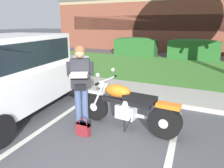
{
  "coord_description": "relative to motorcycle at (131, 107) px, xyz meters",
  "views": [
    {
      "loc": [
        1.64,
        -2.79,
        2.12
      ],
      "look_at": [
        -0.4,
        1.29,
        0.85
      ],
      "focal_mm": 35.05,
      "sensor_mm": 36.0,
      "label": 1
    }
  ],
  "objects": [
    {
      "name": "stall_stripe_0",
      "position": [
        -1.63,
        -0.89,
        -0.48
      ],
      "size": [
        0.57,
        4.39,
        0.01
      ],
      "primitive_type": "cube",
      "rotation": [
        0.0,
        0.0,
        0.1
      ],
      "color": "silver",
      "rests_on": "ground"
    },
    {
      "name": "concrete_walk",
      "position": [
        -0.14,
        2.56,
        -0.44
      ],
      "size": [
        60.0,
        1.5,
        0.08
      ],
      "primitive_type": "cube",
      "color": "#ADA89E",
      "rests_on": "ground"
    },
    {
      "name": "hedge_center_left",
      "position": [
        0.03,
        9.95,
        0.17
      ],
      "size": [
        2.94,
        0.9,
        1.24
      ],
      "color": "#235623",
      "rests_on": "ground"
    },
    {
      "name": "curb_strip",
      "position": [
        -0.14,
        1.71,
        -0.42
      ],
      "size": [
        60.0,
        0.2,
        0.12
      ],
      "primitive_type": "cube",
      "color": "#ADA89E",
      "rests_on": "ground"
    },
    {
      "name": "hedge_left",
      "position": [
        -3.65,
        9.95,
        0.17
      ],
      "size": [
        2.78,
        0.9,
        1.24
      ],
      "color": "#235623",
      "rests_on": "ground"
    },
    {
      "name": "handbag",
      "position": [
        -0.73,
        -0.67,
        -0.34
      ],
      "size": [
        0.28,
        0.13,
        0.36
      ],
      "color": "maroon",
      "rests_on": "ground"
    },
    {
      "name": "grass_lawn",
      "position": [
        -0.14,
        6.55,
        -0.45
      ],
      "size": [
        60.0,
        6.48,
        0.06
      ],
      "primitive_type": "cube",
      "color": "#478433",
      "rests_on": "ground"
    },
    {
      "name": "motorcycle",
      "position": [
        0.0,
        0.0,
        0.0
      ],
      "size": [
        2.24,
        0.82,
        1.18
      ],
      "color": "black",
      "rests_on": "ground"
    },
    {
      "name": "brick_building",
      "position": [
        -1.77,
        16.74,
        1.58
      ],
      "size": [
        20.31,
        8.76,
        4.11
      ],
      "color": "brown",
      "rests_on": "ground"
    },
    {
      "name": "ground_plane",
      "position": [
        -0.14,
        -1.09,
        -0.48
      ],
      "size": [
        140.0,
        140.0,
        0.0
      ],
      "primitive_type": "plane",
      "color": "#4C4C51"
    },
    {
      "name": "stall_stripe_1",
      "position": [
        0.98,
        -0.89,
        -0.48
      ],
      "size": [
        0.57,
        4.39,
        0.01
      ],
      "primitive_type": "cube",
      "rotation": [
        0.0,
        0.0,
        0.1
      ],
      "color": "silver",
      "rests_on": "ground"
    },
    {
      "name": "parked_suv_adjacent",
      "position": [
        -2.92,
        -0.4,
        0.48
      ],
      "size": [
        2.59,
        5.05,
        1.86
      ],
      "color": "white",
      "rests_on": "ground"
    },
    {
      "name": "rider_person",
      "position": [
        -0.97,
        -0.35,
        0.53
      ],
      "size": [
        0.6,
        0.67,
        1.7
      ],
      "color": "black",
      "rests_on": "ground"
    }
  ]
}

